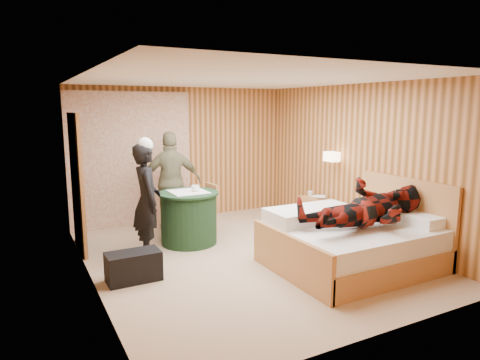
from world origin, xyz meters
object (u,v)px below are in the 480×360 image
bed (353,242)px  round_table (189,217)px  wall_lamp (332,157)px  man_at_table (172,182)px  man_on_bed (370,196)px  woman_standing (147,201)px  duffel_bag (133,266)px  nightstand (314,211)px  chair_near (206,206)px  chair_far (173,201)px

bed → round_table: size_ratio=2.24×
wall_lamp → man_at_table: 2.77m
man_on_bed → bed: bearing=97.3°
woman_standing → man_at_table: bearing=-28.4°
duffel_bag → man_at_table: (1.15, 1.88, 0.68)m
duffel_bag → bed: bearing=-18.0°
bed → nightstand: size_ratio=3.90×
chair_near → man_on_bed: man_on_bed is taller
nightstand → man_at_table: size_ratio=0.31×
nightstand → wall_lamp: bearing=-83.6°
man_on_bed → nightstand: bearing=70.6°
round_table → chair_far: 0.75m
bed → chair_near: size_ratio=2.42×
duffel_bag → woman_standing: bearing=61.5°
wall_lamp → round_table: 2.62m
nightstand → bed: bearing=-112.4°
woman_standing → duffel_bag: bearing=157.7°
round_table → chair_near: size_ratio=1.08×
bed → chair_near: bearing=118.2°
man_at_table → chair_near: bearing=142.0°
wall_lamp → woman_standing: woman_standing is taller
round_table → man_on_bed: size_ratio=0.53×
chair_near → woman_standing: size_ratio=0.53×
bed → duffel_bag: bearing=162.6°
man_at_table → wall_lamp: bearing=165.1°
man_on_bed → wall_lamp: bearing=65.4°
man_on_bed → chair_far: bearing=119.2°
duffel_bag → chair_near: bearing=40.1°
round_table → woman_standing: bearing=-157.0°
duffel_bag → woman_standing: woman_standing is taller
chair_near → man_on_bed: (1.22, -2.45, 0.50)m
bed → round_table: 2.54m
bed → nightstand: (0.76, 1.84, -0.06)m
nightstand → chair_near: 2.00m
chair_near → man_at_table: man_at_table is taller
woman_standing → man_on_bed: bearing=-122.6°
chair_near → bed: bearing=23.2°
bed → woman_standing: (-2.35, 1.64, 0.49)m
chair_far → man_on_bed: (1.63, -2.92, 0.46)m
nightstand → man_at_table: (-2.37, 0.90, 0.59)m
wall_lamp → round_table: (-2.41, 0.50, -0.88)m
nightstand → round_table: round_table is taller
chair_far → woman_standing: size_ratio=0.57×
bed → man_on_bed: man_on_bed is taller
round_table → chair_far: bearing=89.7°
nightstand → man_at_table: man_at_table is taller
wall_lamp → nightstand: 1.10m
woman_standing → bed: bearing=-119.4°
nightstand → round_table: bearing=177.3°
nightstand → duffel_bag: size_ratio=0.83×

